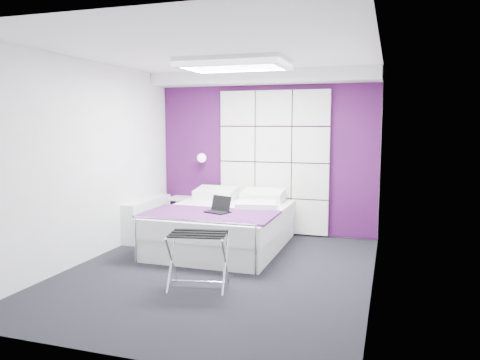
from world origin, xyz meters
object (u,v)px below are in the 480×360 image
at_px(bed, 223,226).
at_px(laptop, 218,208).
at_px(wall_lamp, 203,158).
at_px(radiator, 147,218).
at_px(nightstand, 183,198).
at_px(luggage_rack, 198,260).

distance_m(bed, laptop, 0.56).
xyz_separation_m(wall_lamp, radiator, (-0.64, -0.76, -0.92)).
height_order(wall_lamp, bed, wall_lamp).
bearing_deg(nightstand, laptop, -49.67).
height_order(luggage_rack, laptop, laptop).
height_order(bed, nightstand, bed).
bearing_deg(radiator, nightstand, 68.58).
bearing_deg(laptop, luggage_rack, -60.39).
distance_m(nightstand, laptop, 1.81).
bearing_deg(nightstand, bed, -41.17).
bearing_deg(wall_lamp, nightstand, -173.62).
xyz_separation_m(radiator, bed, (1.36, -0.22, 0.02)).
bearing_deg(bed, radiator, 170.74).
distance_m(bed, nightstand, 1.44).
bearing_deg(luggage_rack, bed, 89.51).
height_order(radiator, bed, bed).
relative_size(radiator, nightstand, 2.81).
xyz_separation_m(radiator, nightstand, (0.28, 0.72, 0.22)).
bearing_deg(nightstand, wall_lamp, 6.38).
height_order(wall_lamp, luggage_rack, wall_lamp).
xyz_separation_m(wall_lamp, nightstand, (-0.36, -0.04, -0.70)).
bearing_deg(luggage_rack, wall_lamp, 100.09).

